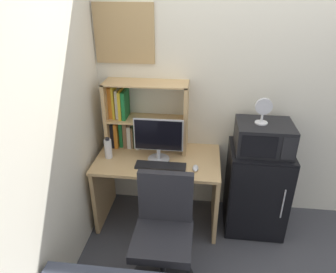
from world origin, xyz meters
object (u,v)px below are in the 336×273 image
at_px(computer_mouse, 195,168).
at_px(hutch_bookshelf, 135,117).
at_px(mini_fridge, 256,189).
at_px(desk_chair, 164,239).
at_px(keyboard, 161,166).
at_px(wall_corkboard, 124,34).
at_px(water_bottle, 108,148).
at_px(microwave, 264,137).
at_px(desk_fan, 263,110).
at_px(monitor, 158,138).

bearing_deg(computer_mouse, hutch_bookshelf, 148.27).
bearing_deg(mini_fridge, desk_chair, -137.66).
relative_size(hutch_bookshelf, desk_chair, 0.84).
distance_m(keyboard, wall_corkboard, 1.24).
bearing_deg(desk_chair, wall_corkboard, 115.14).
bearing_deg(water_bottle, hutch_bookshelf, 51.18).
bearing_deg(mini_fridge, computer_mouse, -161.68).
relative_size(computer_mouse, mini_fridge, 0.12).
bearing_deg(mini_fridge, keyboard, -168.64).
distance_m(water_bottle, wall_corkboard, 1.06).
distance_m(hutch_bookshelf, mini_fridge, 1.37).
bearing_deg(microwave, mini_fridge, -90.09).
distance_m(computer_mouse, microwave, 0.67).
bearing_deg(desk_fan, mini_fridge, 3.12).
distance_m(hutch_bookshelf, desk_chair, 1.19).
bearing_deg(desk_fan, water_bottle, -177.17).
bearing_deg(keyboard, monitor, 105.97).
distance_m(microwave, wall_corkboard, 1.55).
bearing_deg(desk_chair, computer_mouse, 68.11).
xyz_separation_m(monitor, keyboard, (0.03, -0.12, -0.22)).
bearing_deg(computer_mouse, mini_fridge, 18.32).
relative_size(water_bottle, microwave, 0.43).
height_order(water_bottle, desk_fan, desk_fan).
height_order(keyboard, microwave, microwave).
xyz_separation_m(computer_mouse, mini_fridge, (0.59, 0.19, -0.32)).
xyz_separation_m(keyboard, computer_mouse, (0.31, -0.01, 0.01)).
xyz_separation_m(keyboard, water_bottle, (-0.51, 0.11, 0.09)).
xyz_separation_m(water_bottle, mini_fridge, (1.41, 0.07, -0.39)).
bearing_deg(water_bottle, desk_chair, -47.38).
height_order(hutch_bookshelf, water_bottle, hutch_bookshelf).
bearing_deg(water_bottle, monitor, 1.27).
height_order(water_bottle, wall_corkboard, wall_corkboard).
xyz_separation_m(desk_fan, wall_corkboard, (-1.25, 0.30, 0.56)).
bearing_deg(keyboard, desk_chair, -79.95).
distance_m(hutch_bookshelf, keyboard, 0.57).
relative_size(computer_mouse, water_bottle, 0.50).
relative_size(keyboard, wall_corkboard, 0.83).
xyz_separation_m(microwave, desk_chair, (-0.80, -0.74, -0.59)).
relative_size(keyboard, mini_fridge, 0.53).
xyz_separation_m(monitor, water_bottle, (-0.48, -0.01, -0.13)).
distance_m(computer_mouse, mini_fridge, 0.69).
height_order(hutch_bookshelf, mini_fridge, hutch_bookshelf).
height_order(mini_fridge, microwave, microwave).
relative_size(water_bottle, desk_chair, 0.22).
bearing_deg(monitor, mini_fridge, 3.63).
xyz_separation_m(monitor, wall_corkboard, (-0.35, 0.36, 0.85)).
xyz_separation_m(desk_fan, desk_chair, (-0.76, -0.73, -0.84)).
xyz_separation_m(hutch_bookshelf, desk_chair, (0.40, -0.92, -0.64)).
bearing_deg(wall_corkboard, microwave, -12.99).
relative_size(keyboard, computer_mouse, 4.37).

